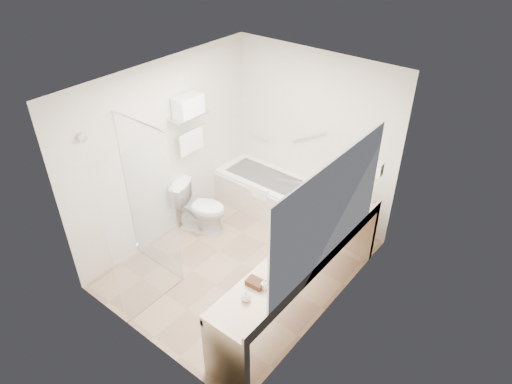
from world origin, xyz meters
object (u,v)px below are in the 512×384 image
Objects in this scene: vanity_counter at (302,267)px; toilet at (201,208)px; water_bottle_left at (332,224)px; bathtub at (269,193)px; amenity_basket at (255,283)px.

vanity_counter reaches higher than toilet.
toilet is 2.09m from water_bottle_left.
bathtub is 2.60m from amenity_basket.
bathtub is 2.09m from vanity_counter.
amenity_basket is at bearing -96.46° from water_bottle_left.
water_bottle_left is (2.00, 0.20, 0.57)m from toilet.
amenity_basket is at bearing -99.09° from vanity_counter.
water_bottle_left is at bearing -104.41° from toilet.
water_bottle_left is at bearing -28.11° from bathtub.
amenity_basket is at bearing -56.00° from bathtub.
vanity_counter reaches higher than amenity_basket.
vanity_counter is at bearing -93.11° from water_bottle_left.
vanity_counter is (1.52, -1.39, 0.36)m from bathtub.
amenity_basket is 1.27m from water_bottle_left.
water_bottle_left is (1.55, -0.83, 0.67)m from bathtub.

